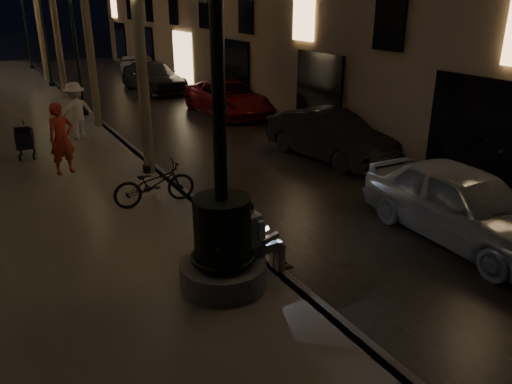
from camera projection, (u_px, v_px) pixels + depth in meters
ground at (99, 124)px, 19.17m from camera, size 120.00×120.00×0.00m
cobble_lane at (172, 115)px, 20.55m from camera, size 6.00×45.00×0.02m
curb_strip at (98, 122)px, 19.14m from camera, size 0.25×45.00×0.20m
fountain_lamppost at (222, 227)px, 7.74m from camera, size 1.40×1.40×5.21m
seated_man_laptop at (256, 236)px, 8.12m from camera, size 0.99×0.34×1.36m
lamp_curb_a at (139, 55)px, 12.18m from camera, size 0.36×0.36×4.81m
lamp_curb_b at (74, 35)px, 18.67m from camera, size 0.36×0.36×4.81m
lamp_curb_c at (43, 25)px, 25.15m from camera, size 0.36×0.36×4.81m
lamp_curb_d at (25, 20)px, 31.64m from camera, size 0.36×0.36×4.81m
stroller at (25, 139)px, 14.29m from camera, size 0.56×1.09×1.10m
car_front at (463, 204)px, 9.79m from camera, size 1.94×4.48×1.50m
car_second at (330, 136)px, 14.79m from camera, size 1.96×4.49×1.43m
car_third at (229, 98)px, 20.51m from camera, size 2.34×4.96×1.37m
car_rear at (153, 77)px, 25.71m from camera, size 2.43×5.16×1.46m
car_fifth at (140, 67)px, 30.10m from camera, size 1.41×3.86×1.26m
pedestrian_red at (62, 139)px, 12.88m from camera, size 0.78×0.62×1.87m
pedestrian_white at (76, 111)px, 16.06m from camera, size 1.34×1.00×1.85m
bicycle at (154, 183)px, 11.09m from camera, size 1.86×0.74×0.96m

